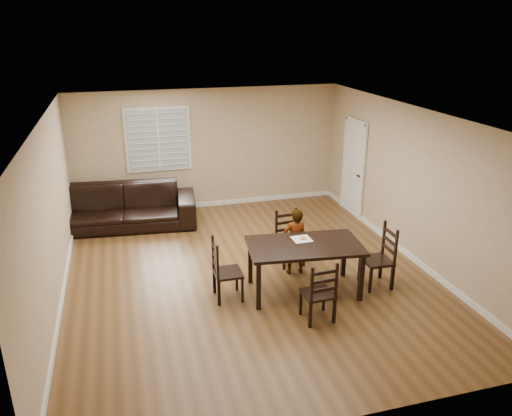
% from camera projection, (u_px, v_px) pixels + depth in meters
% --- Properties ---
extents(ground, '(7.00, 7.00, 0.00)m').
position_uv_depth(ground, '(248.00, 274.00, 8.52)').
color(ground, brown).
rests_on(ground, ground).
extents(room, '(6.04, 7.04, 2.72)m').
position_uv_depth(room, '(247.00, 169.00, 8.05)').
color(room, tan).
rests_on(room, ground).
extents(dining_table, '(1.85, 1.17, 0.82)m').
position_uv_depth(dining_table, '(305.00, 249.00, 7.72)').
color(dining_table, black).
rests_on(dining_table, ground).
extents(chair_near, '(0.47, 0.44, 0.97)m').
position_uv_depth(chair_near, '(287.00, 238.00, 8.84)').
color(chair_near, black).
rests_on(chair_near, ground).
extents(chair_far, '(0.45, 0.42, 0.95)m').
position_uv_depth(chair_far, '(321.00, 296.00, 6.99)').
color(chair_far, black).
rests_on(chair_far, ground).
extents(chair_left, '(0.42, 0.45, 0.99)m').
position_uv_depth(chair_left, '(220.00, 272.00, 7.62)').
color(chair_left, black).
rests_on(chair_left, ground).
extents(chair_right, '(0.45, 0.48, 1.04)m').
position_uv_depth(chair_right, '(384.00, 258.00, 8.02)').
color(chair_right, black).
rests_on(chair_right, ground).
extents(child, '(0.43, 0.29, 1.17)m').
position_uv_depth(child, '(295.00, 241.00, 8.36)').
color(child, gray).
rests_on(child, ground).
extents(napkin, '(0.29, 0.29, 0.00)m').
position_uv_depth(napkin, '(302.00, 239.00, 7.87)').
color(napkin, beige).
rests_on(napkin, dining_table).
extents(donut, '(0.10, 0.10, 0.04)m').
position_uv_depth(donut, '(303.00, 238.00, 7.87)').
color(donut, '#D9884E').
rests_on(donut, napkin).
extents(sofa, '(3.06, 1.45, 0.86)m').
position_uv_depth(sofa, '(123.00, 207.00, 10.36)').
color(sofa, black).
rests_on(sofa, ground).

